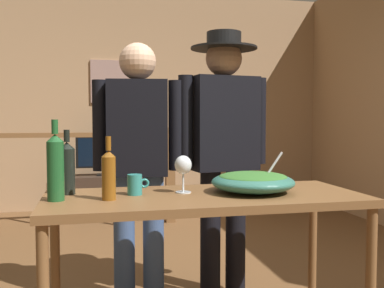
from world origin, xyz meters
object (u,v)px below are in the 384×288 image
(mug_teal, at_px, (135,185))
(person_standing_left, at_px, (138,153))
(serving_table, at_px, (205,210))
(wine_bottle_dark, at_px, (67,167))
(salad_bowl, at_px, (253,181))
(wine_bottle_amber, at_px, (109,174))
(tv_console, at_px, (105,194))
(wine_glass, at_px, (183,166))
(person_standing_right, at_px, (223,140))
(framed_picture, at_px, (110,82))
(stair_railing, at_px, (99,165))
(flat_screen_tv, at_px, (105,153))
(wine_bottle_green, at_px, (55,166))

(mug_teal, distance_m, person_standing_left, 0.54)
(serving_table, xyz_separation_m, mug_teal, (-0.34, 0.06, 0.13))
(wine_bottle_dark, distance_m, person_standing_left, 0.59)
(salad_bowl, height_order, wine_bottle_amber, wine_bottle_amber)
(tv_console, relative_size, wine_glass, 4.71)
(tv_console, distance_m, wine_glass, 3.37)
(person_standing_right, bearing_deg, serving_table, 56.22)
(salad_bowl, xyz_separation_m, person_standing_right, (0.02, 0.58, 0.18))
(framed_picture, xyz_separation_m, serving_table, (0.32, -3.65, -0.92))
(stair_railing, xyz_separation_m, flat_screen_tv, (0.08, 0.60, 0.09))
(serving_table, bearing_deg, wine_bottle_green, -178.88)
(mug_teal, xyz_separation_m, person_standing_left, (0.07, 0.52, 0.11))
(stair_railing, relative_size, wine_bottle_dark, 7.88)
(tv_console, distance_m, salad_bowl, 3.47)
(salad_bowl, xyz_separation_m, wine_glass, (-0.35, 0.06, 0.08))
(wine_glass, height_order, wine_bottle_dark, wine_bottle_dark)
(stair_railing, xyz_separation_m, person_standing_left, (0.21, -2.14, 0.30))
(framed_picture, relative_size, flat_screen_tv, 0.79)
(tv_console, relative_size, wine_bottle_amber, 3.04)
(stair_railing, height_order, person_standing_left, person_standing_left)
(framed_picture, bearing_deg, person_standing_right, -79.05)
(mug_teal, relative_size, person_standing_right, 0.06)
(person_standing_left, bearing_deg, tv_console, -78.39)
(framed_picture, relative_size, stair_railing, 0.21)
(stair_railing, xyz_separation_m, tv_console, (0.08, 0.63, -0.42))
(tv_console, xyz_separation_m, wine_bottle_green, (-0.31, -3.37, 0.71))
(wine_glass, distance_m, wine_bottle_dark, 0.58)
(stair_railing, xyz_separation_m, wine_bottle_green, (-0.23, -2.74, 0.29))
(framed_picture, height_order, stair_railing, framed_picture)
(mug_teal, relative_size, person_standing_left, 0.07)
(person_standing_left, bearing_deg, wine_glass, 117.71)
(flat_screen_tv, bearing_deg, serving_table, -83.11)
(flat_screen_tv, bearing_deg, wine_bottle_amber, -91.20)
(serving_table, xyz_separation_m, person_standing_left, (-0.27, 0.59, 0.25))
(wine_bottle_dark, height_order, mug_teal, wine_bottle_dark)
(salad_bowl, bearing_deg, stair_railing, 105.14)
(wine_glass, height_order, wine_bottle_green, wine_bottle_green)
(stair_railing, relative_size, mug_teal, 23.31)
(serving_table, bearing_deg, mug_teal, 169.27)
(stair_railing, distance_m, flat_screen_tv, 0.61)
(tv_console, height_order, salad_bowl, salad_bowl)
(flat_screen_tv, bearing_deg, tv_console, 90.00)
(tv_console, height_order, mug_teal, mug_teal)
(wine_glass, bearing_deg, wine_bottle_amber, -162.79)
(wine_bottle_amber, bearing_deg, serving_table, 5.63)
(serving_table, distance_m, salad_bowl, 0.29)
(person_standing_left, bearing_deg, flat_screen_tv, -78.36)
(framed_picture, relative_size, person_standing_left, 0.34)
(framed_picture, bearing_deg, tv_console, -105.61)
(flat_screen_tv, distance_m, person_standing_right, 2.83)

